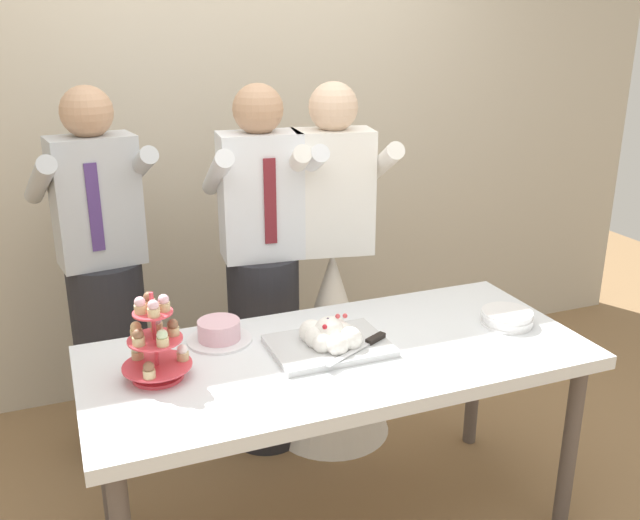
# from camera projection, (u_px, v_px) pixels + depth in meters

# --- Properties ---
(rear_wall) EXTENTS (5.20, 0.10, 2.90)m
(rear_wall) POSITION_uv_depth(u_px,v_px,m) (228.00, 112.00, 3.54)
(rear_wall) COLOR beige
(rear_wall) RESTS_ON ground_plane
(dessert_table) EXTENTS (1.80, 0.80, 0.78)m
(dessert_table) POSITION_uv_depth(u_px,v_px,m) (339.00, 370.00, 2.51)
(dessert_table) COLOR silver
(dessert_table) RESTS_ON ground_plane
(cupcake_stand) EXTENTS (0.23, 0.23, 0.31)m
(cupcake_stand) POSITION_uv_depth(u_px,v_px,m) (155.00, 343.00, 2.26)
(cupcake_stand) COLOR #D83F4C
(cupcake_stand) RESTS_ON dessert_table
(main_cake_tray) EXTENTS (0.42, 0.33, 0.13)m
(main_cake_tray) POSITION_uv_depth(u_px,v_px,m) (330.00, 338.00, 2.49)
(main_cake_tray) COLOR silver
(main_cake_tray) RESTS_ON dessert_table
(plate_stack) EXTENTS (0.20, 0.20, 0.05)m
(plate_stack) POSITION_uv_depth(u_px,v_px,m) (507.00, 318.00, 2.70)
(plate_stack) COLOR white
(plate_stack) RESTS_ON dessert_table
(round_cake) EXTENTS (0.24, 0.24, 0.08)m
(round_cake) POSITION_uv_depth(u_px,v_px,m) (219.00, 332.00, 2.56)
(round_cake) COLOR white
(round_cake) RESTS_ON dessert_table
(person_groom) EXTENTS (0.50, 0.52, 1.66)m
(person_groom) POSITION_uv_depth(u_px,v_px,m) (263.00, 293.00, 3.09)
(person_groom) COLOR #232328
(person_groom) RESTS_ON ground_plane
(person_bride) EXTENTS (0.57, 0.56, 1.66)m
(person_bride) POSITION_uv_depth(u_px,v_px,m) (332.00, 319.00, 3.22)
(person_bride) COLOR white
(person_bride) RESTS_ON ground_plane
(person_guest) EXTENTS (0.52, 0.55, 1.66)m
(person_guest) POSITION_uv_depth(u_px,v_px,m) (107.00, 300.00, 3.01)
(person_guest) COLOR #232328
(person_guest) RESTS_ON ground_plane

